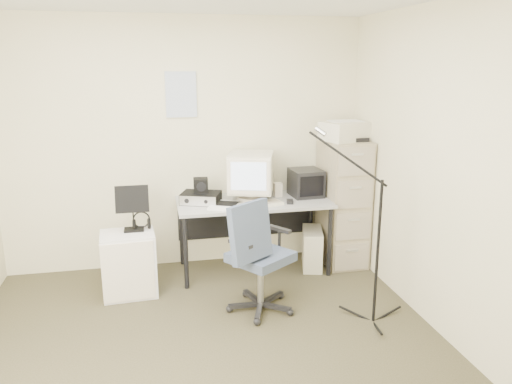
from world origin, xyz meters
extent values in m
cube|color=#35301B|center=(0.00, 0.00, -0.01)|extent=(3.60, 3.60, 0.01)
cube|color=beige|center=(0.00, 1.80, 1.25)|extent=(3.60, 0.02, 2.50)
cube|color=beige|center=(0.00, -1.80, 1.25)|extent=(3.60, 0.02, 2.50)
cube|color=beige|center=(1.80, 0.00, 1.25)|extent=(0.02, 3.60, 2.50)
cube|color=white|center=(-0.02, 1.79, 1.75)|extent=(0.30, 0.02, 0.44)
cube|color=tan|center=(1.58, 1.48, 0.65)|extent=(0.40, 0.60, 1.30)
cube|color=beige|center=(1.58, 1.46, 1.39)|extent=(0.56, 0.47, 0.18)
cube|color=#9A9A9A|center=(0.63, 1.45, 0.36)|extent=(1.50, 0.70, 0.73)
cube|color=beige|center=(0.62, 1.51, 0.96)|extent=(0.53, 0.55, 0.47)
cube|color=black|center=(1.19, 1.53, 0.87)|extent=(0.32, 0.34, 0.27)
cube|color=beige|center=(0.90, 1.55, 0.80)|extent=(0.08, 0.08, 0.14)
cube|color=beige|center=(0.64, 1.26, 0.74)|extent=(0.49, 0.27, 0.03)
cube|color=black|center=(0.96, 1.29, 0.75)|extent=(0.08, 0.11, 0.03)
cube|color=black|center=(0.12, 1.48, 0.78)|extent=(0.43, 0.37, 0.10)
cube|color=black|center=(0.12, 1.49, 0.90)|extent=(0.15, 0.14, 0.14)
cube|color=white|center=(0.31, 1.31, 0.74)|extent=(0.34, 0.38, 0.02)
cube|color=beige|center=(1.24, 1.40, 0.20)|extent=(0.30, 0.46, 0.40)
cube|color=slate|center=(0.52, 0.60, 0.50)|extent=(0.81, 0.81, 1.00)
cube|color=silver|center=(-0.58, 1.15, 0.29)|extent=(0.49, 0.41, 0.58)
cube|color=black|center=(-0.52, 1.22, 0.80)|extent=(0.31, 0.19, 0.43)
torus|color=black|center=(-0.45, 1.25, 0.64)|extent=(0.20, 0.20, 0.03)
cylinder|color=black|center=(1.38, 0.22, 0.78)|extent=(0.03, 0.03, 1.55)
camera|label=1|loc=(-0.33, -3.20, 2.06)|focal=35.00mm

